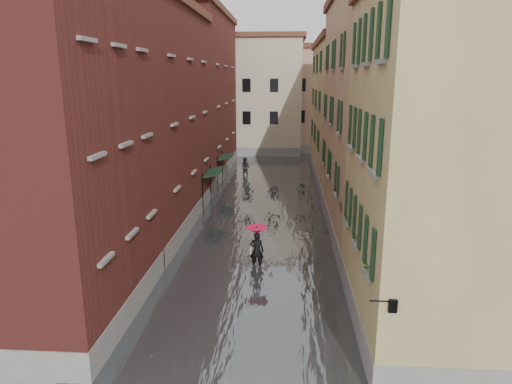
% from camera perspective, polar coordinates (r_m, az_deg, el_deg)
% --- Properties ---
extents(ground, '(120.00, 120.00, 0.00)m').
position_cam_1_polar(ground, '(19.23, -1.08, -13.04)').
color(ground, '#58585A').
rests_on(ground, ground).
extents(floodwater, '(10.00, 60.00, 0.20)m').
position_cam_1_polar(floodwater, '(31.31, 1.00, -1.99)').
color(floodwater, '#505458').
rests_on(floodwater, ground).
extents(building_left_near, '(6.00, 8.00, 13.00)m').
position_cam_1_polar(building_left_near, '(17.45, -25.48, 5.25)').
color(building_left_near, maroon).
rests_on(building_left_near, ground).
extents(building_left_mid, '(6.00, 14.00, 12.50)m').
position_cam_1_polar(building_left_mid, '(27.53, -14.27, 8.41)').
color(building_left_mid, '#56221B').
rests_on(building_left_mid, ground).
extents(building_left_far, '(6.00, 16.00, 14.00)m').
position_cam_1_polar(building_left_far, '(41.97, -7.93, 11.53)').
color(building_left_far, maroon).
rests_on(building_left_far, ground).
extents(building_right_near, '(6.00, 8.00, 11.50)m').
position_cam_1_polar(building_right_near, '(16.29, 23.50, 2.23)').
color(building_right_near, '#A08752').
rests_on(building_right_near, ground).
extents(building_right_mid, '(6.00, 14.00, 13.00)m').
position_cam_1_polar(building_right_mid, '(26.71, 15.94, 8.68)').
color(building_right_mid, tan).
rests_on(building_right_mid, ground).
extents(building_right_far, '(6.00, 16.00, 11.50)m').
position_cam_1_polar(building_right_far, '(41.52, 11.69, 9.63)').
color(building_right_far, '#A08752').
rests_on(building_right_far, ground).
extents(building_end_cream, '(12.00, 9.00, 13.00)m').
position_cam_1_polar(building_end_cream, '(55.28, -0.76, 11.73)').
color(building_end_cream, '#C3B69B').
rests_on(building_end_cream, ground).
extents(building_end_pink, '(10.00, 9.00, 12.00)m').
position_cam_1_polar(building_end_pink, '(57.29, 8.60, 11.16)').
color(building_end_pink, tan).
rests_on(building_end_pink, ground).
extents(awning_near, '(1.09, 3.18, 2.80)m').
position_cam_1_polar(awning_near, '(31.24, -5.37, 2.39)').
color(awning_near, black).
rests_on(awning_near, ground).
extents(awning_far, '(1.09, 2.79, 2.80)m').
position_cam_1_polar(awning_far, '(37.33, -3.84, 4.32)').
color(awning_far, black).
rests_on(awning_far, ground).
extents(wall_lantern, '(0.71, 0.22, 0.35)m').
position_cam_1_polar(wall_lantern, '(12.77, 16.61, -13.36)').
color(wall_lantern, black).
rests_on(wall_lantern, ground).
extents(window_planters, '(0.59, 10.54, 0.84)m').
position_cam_1_polar(window_planters, '(18.47, 11.85, -2.77)').
color(window_planters, '#9F3F34').
rests_on(window_planters, ground).
extents(pedestrian_main, '(1.07, 1.07, 2.06)m').
position_cam_1_polar(pedestrian_main, '(21.37, 0.10, -6.40)').
color(pedestrian_main, black).
rests_on(pedestrian_main, ground).
extents(pedestrian_far, '(1.07, 0.96, 1.83)m').
position_cam_1_polar(pedestrian_far, '(41.14, -1.33, 3.07)').
color(pedestrian_far, black).
rests_on(pedestrian_far, ground).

